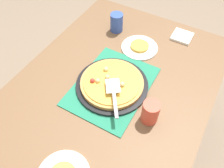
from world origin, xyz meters
TOP-DOWN VIEW (x-y plane):
  - ground_plane at (0.00, 0.00)m, footprint 8.00×8.00m
  - dining_table at (0.00, 0.00)m, footprint 1.40×1.00m
  - placemat at (0.00, 0.00)m, footprint 0.48×0.36m
  - pizza_pan at (0.00, 0.00)m, footprint 0.38×0.38m
  - pizza at (0.00, -0.00)m, footprint 0.33×0.33m
  - plate_near_left at (-0.34, 0.00)m, footprint 0.22×0.22m
  - served_slice_left at (-0.34, 0.00)m, footprint 0.11×0.11m
  - cup_near at (0.08, 0.25)m, footprint 0.08×0.08m
  - cup_far at (-0.42, -0.20)m, footprint 0.08×0.08m
  - pizza_server at (0.08, 0.06)m, footprint 0.21×0.17m
  - napkin_stack at (-0.56, 0.19)m, footprint 0.12×0.12m

SIDE VIEW (x-z plane):
  - ground_plane at x=0.00m, z-range 0.00..0.00m
  - dining_table at x=0.00m, z-range 0.27..1.02m
  - placemat at x=0.00m, z-range 0.75..0.76m
  - plate_near_left at x=-0.34m, z-range 0.75..0.76m
  - napkin_stack at x=-0.56m, z-range 0.75..0.77m
  - pizza_pan at x=0.00m, z-range 0.76..0.77m
  - served_slice_left at x=-0.34m, z-range 0.76..0.78m
  - pizza at x=0.00m, z-range 0.76..0.81m
  - cup_near at x=0.08m, z-range 0.75..0.87m
  - cup_far at x=-0.42m, z-range 0.75..0.87m
  - pizza_server at x=0.08m, z-range 0.81..0.82m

